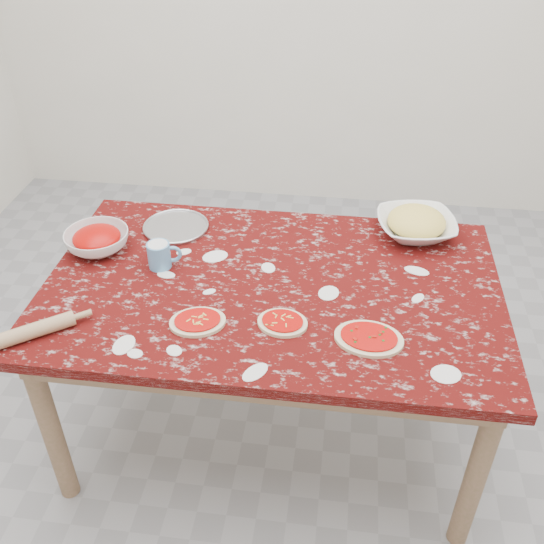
{
  "coord_description": "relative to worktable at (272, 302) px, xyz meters",
  "views": [
    {
      "loc": [
        0.23,
        -1.7,
        2.05
      ],
      "look_at": [
        0.0,
        0.0,
        0.8
      ],
      "focal_mm": 40.38,
      "sensor_mm": 36.0,
      "label": 1
    }
  ],
  "objects": [
    {
      "name": "pizza_mid",
      "position": [
        0.06,
        -0.21,
        0.09
      ],
      "size": [
        0.18,
        0.16,
        0.02
      ],
      "color": "beige",
      "rests_on": "worktable"
    },
    {
      "name": "rolling_pin",
      "position": [
        -0.7,
        -0.37,
        0.11
      ],
      "size": [
        0.22,
        0.19,
        0.05
      ],
      "primitive_type": "cylinder",
      "rotation": [
        0.0,
        1.57,
        0.65
      ],
      "color": "tan",
      "rests_on": "worktable"
    },
    {
      "name": "pizza_right",
      "position": [
        0.34,
        -0.25,
        0.09
      ],
      "size": [
        0.24,
        0.19,
        0.02
      ],
      "color": "beige",
      "rests_on": "worktable"
    },
    {
      "name": "sauce_bowl",
      "position": [
        -0.68,
        0.13,
        0.12
      ],
      "size": [
        0.3,
        0.3,
        0.08
      ],
      "primitive_type": "imported",
      "rotation": [
        0.0,
        0.0,
        0.31
      ],
      "color": "white",
      "rests_on": "worktable"
    },
    {
      "name": "pizza_left",
      "position": [
        -0.21,
        -0.24,
        0.09
      ],
      "size": [
        0.22,
        0.19,
        0.02
      ],
      "color": "beige",
      "rests_on": "worktable"
    },
    {
      "name": "pizza_tray",
      "position": [
        -0.43,
        0.31,
        0.09
      ],
      "size": [
        0.28,
        0.28,
        0.01
      ],
      "primitive_type": "cylinder",
      "rotation": [
        0.0,
        0.0,
        -0.12
      ],
      "color": "#B2B2B7",
      "rests_on": "worktable"
    },
    {
      "name": "flour_mug",
      "position": [
        -0.42,
        0.05,
        0.13
      ],
      "size": [
        0.12,
        0.08,
        0.1
      ],
      "color": "#5D9ED2",
      "rests_on": "worktable"
    },
    {
      "name": "ground",
      "position": [
        0.0,
        0.0,
        -0.67
      ],
      "size": [
        4.0,
        4.0,
        0.0
      ],
      "primitive_type": "plane",
      "color": "gray"
    },
    {
      "name": "worktable",
      "position": [
        0.0,
        0.0,
        0.0
      ],
      "size": [
        1.6,
        1.0,
        0.75
      ],
      "color": "#420807",
      "rests_on": "ground"
    },
    {
      "name": "cheese_bowl",
      "position": [
        0.52,
        0.39,
        0.12
      ],
      "size": [
        0.35,
        0.35,
        0.07
      ],
      "primitive_type": "imported",
      "rotation": [
        0.0,
        0.0,
        0.17
      ],
      "color": "white",
      "rests_on": "worktable"
    }
  ]
}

